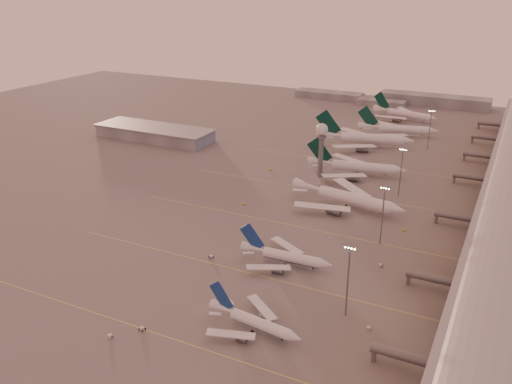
% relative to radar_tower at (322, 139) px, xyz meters
% --- Properties ---
extents(ground, '(700.00, 700.00, 0.00)m').
position_rel_radar_tower_xyz_m(ground, '(-5.00, -120.00, -20.95)').
color(ground, '#5F5C5C').
rests_on(ground, ground).
extents(taxiway_markings, '(180.00, 185.25, 0.02)m').
position_rel_radar_tower_xyz_m(taxiway_markings, '(25.00, -64.00, -20.94)').
color(taxiway_markings, '#E7DE51').
rests_on(taxiway_markings, ground).
extents(hangar, '(82.00, 27.00, 8.50)m').
position_rel_radar_tower_xyz_m(hangar, '(-125.00, 20.00, -16.63)').
color(hangar, slate).
rests_on(hangar, ground).
extents(radar_tower, '(6.40, 6.40, 31.10)m').
position_rel_radar_tower_xyz_m(radar_tower, '(0.00, 0.00, 0.00)').
color(radar_tower, slate).
rests_on(radar_tower, ground).
extents(mast_a, '(3.60, 0.56, 25.00)m').
position_rel_radar_tower_xyz_m(mast_a, '(53.00, -120.00, -7.21)').
color(mast_a, slate).
rests_on(mast_a, ground).
extents(mast_b, '(3.60, 0.56, 25.00)m').
position_rel_radar_tower_xyz_m(mast_b, '(50.00, -65.00, -7.21)').
color(mast_b, slate).
rests_on(mast_b, ground).
extents(mast_c, '(3.60, 0.56, 25.00)m').
position_rel_radar_tower_xyz_m(mast_c, '(45.00, -10.00, -7.21)').
color(mast_c, slate).
rests_on(mast_c, ground).
extents(mast_d, '(3.60, 0.56, 25.00)m').
position_rel_radar_tower_xyz_m(mast_d, '(43.00, 80.00, -7.21)').
color(mast_d, slate).
rests_on(mast_d, ground).
extents(distant_horizon, '(165.00, 37.50, 9.00)m').
position_rel_radar_tower_xyz_m(distant_horizon, '(-2.38, 205.14, -17.06)').
color(distant_horizon, slate).
rests_on(distant_horizon, ground).
extents(narrowbody_near, '(33.26, 26.40, 13.02)m').
position_rel_radar_tower_xyz_m(narrowbody_near, '(30.43, -140.36, -18.31)').
color(narrowbody_near, silver).
rests_on(narrowbody_near, ground).
extents(narrowbody_mid, '(37.01, 29.52, 14.46)m').
position_rel_radar_tower_xyz_m(narrowbody_mid, '(22.47, -98.38, -18.02)').
color(narrowbody_mid, silver).
rests_on(narrowbody_mid, ground).
extents(widebody_white, '(57.78, 45.93, 20.45)m').
position_rel_radar_tower_xyz_m(widebody_white, '(26.14, -34.68, -17.40)').
color(widebody_white, silver).
rests_on(widebody_white, ground).
extents(greentail_a, '(54.15, 43.39, 19.79)m').
position_rel_radar_tower_xyz_m(greentail_a, '(16.85, 11.21, -17.45)').
color(greentail_a, silver).
rests_on(greentail_a, ground).
extents(greentail_b, '(61.92, 49.49, 22.78)m').
position_rel_radar_tower_xyz_m(greentail_b, '(5.89, 66.01, -16.92)').
color(greentail_b, silver).
rests_on(greentail_b, ground).
extents(greentail_c, '(53.74, 42.94, 19.79)m').
position_rel_radar_tower_xyz_m(greentail_c, '(19.08, 101.21, -17.45)').
color(greentail_c, silver).
rests_on(greentail_c, ground).
extents(greentail_d, '(51.60, 41.14, 19.14)m').
position_rel_radar_tower_xyz_m(greentail_d, '(13.13, 149.13, -17.57)').
color(greentail_d, silver).
rests_on(greentail_d, ground).
extents(gsv_truck_a, '(6.03, 2.64, 2.37)m').
position_rel_radar_tower_xyz_m(gsv_truck_a, '(-6.12, -162.99, -19.74)').
color(gsv_truck_a, silver).
rests_on(gsv_truck_a, ground).
extents(gsv_tug_near, '(2.71, 3.93, 1.04)m').
position_rel_radar_tower_xyz_m(gsv_tug_near, '(-0.35, -155.68, -20.41)').
color(gsv_tug_near, silver).
rests_on(gsv_tug_near, ground).
extents(gsv_catering_a, '(5.52, 3.89, 4.15)m').
position_rel_radar_tower_xyz_m(gsv_catering_a, '(61.93, -124.27, -18.87)').
color(gsv_catering_a, silver).
rests_on(gsv_catering_a, ground).
extents(gsv_tug_mid, '(4.26, 3.93, 1.05)m').
position_rel_radar_tower_xyz_m(gsv_tug_mid, '(-5.23, -106.54, -20.41)').
color(gsv_tug_mid, silver).
rests_on(gsv_tug_mid, ground).
extents(gsv_truck_b, '(6.04, 3.12, 2.32)m').
position_rel_radar_tower_xyz_m(gsv_truck_b, '(55.58, -83.96, -19.76)').
color(gsv_truck_b, silver).
rests_on(gsv_truck_b, ground).
extents(gsv_truck_c, '(4.92, 3.89, 1.91)m').
position_rel_radar_tower_xyz_m(gsv_truck_c, '(-18.19, -53.59, -19.98)').
color(gsv_truck_c, gold).
rests_on(gsv_truck_c, ground).
extents(gsv_catering_b, '(5.02, 3.49, 3.78)m').
position_rel_radar_tower_xyz_m(gsv_catering_b, '(56.37, -48.82, -19.06)').
color(gsv_catering_b, gold).
rests_on(gsv_catering_b, ground).
extents(gsv_truck_d, '(2.65, 5.11, 1.97)m').
position_rel_radar_tower_xyz_m(gsv_truck_d, '(-28.20, -3.01, -19.95)').
color(gsv_truck_d, gold).
rests_on(gsv_truck_d, ground).
extents(gsv_tug_hangar, '(3.53, 2.60, 0.90)m').
position_rel_radar_tower_xyz_m(gsv_tug_hangar, '(34.97, 27.98, -20.48)').
color(gsv_tug_hangar, silver).
rests_on(gsv_tug_hangar, ground).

